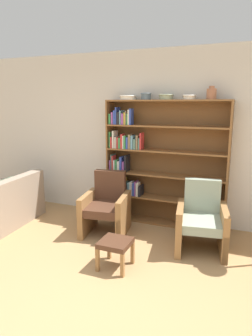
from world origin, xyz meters
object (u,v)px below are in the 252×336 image
object	(u,v)px
bookshelf	(154,163)
armchair_cushioned	(201,221)
bowl_brass	(146,96)
footstool	(115,245)
bowl_olive	(166,97)
bowl_stoneware	(128,97)
bowl_cream	(189,97)
vase_tall	(211,94)
armchair_leather	(106,207)

from	to	relation	value
bookshelf	armchair_cushioned	world-z (taller)	bookshelf
bowl_brass	footstool	world-z (taller)	bowl_brass
bowl_olive	bowl_stoneware	bearing A→B (deg)	180.00
bookshelf	bowl_brass	size ratio (longest dim) A/B	11.70
bookshelf	footstool	size ratio (longest dim) A/B	5.57
bowl_brass	armchair_cushioned	bearing A→B (deg)	-32.56
bowl_olive	bowl_cream	xyz separation A→B (m)	(0.35, 0.00, -0.01)
vase_tall	footstool	distance (m)	2.48
bookshelf	footstool	distance (m)	1.70
vase_tall	armchair_cushioned	world-z (taller)	vase_tall
bowl_stoneware	bowl_olive	distance (m)	0.62
vase_tall	armchair_cushioned	bearing A→B (deg)	-85.90
bowl_cream	footstool	bearing A→B (deg)	-108.02
bowl_cream	footstool	world-z (taller)	bowl_cream
armchair_leather	bowl_olive	bearing A→B (deg)	-146.40
bookshelf	vase_tall	size ratio (longest dim) A/B	10.62
bowl_cream	footstool	distance (m)	2.37
bookshelf	armchair_cushioned	size ratio (longest dim) A/B	2.18
footstool	bookshelf	bearing A→B (deg)	90.93
armchair_cushioned	bowl_brass	bearing A→B (deg)	-42.18
bowl_olive	armchair_leather	world-z (taller)	bowl_olive
armchair_leather	armchair_cushioned	distance (m)	1.41
armchair_cushioned	vase_tall	bearing A→B (deg)	-95.52
bowl_stoneware	bowl_brass	world-z (taller)	bowl_brass
bowl_olive	armchair_cushioned	xyz separation A→B (m)	(0.71, -0.65, -1.63)
armchair_leather	armchair_cushioned	xyz separation A→B (m)	(1.41, -0.00, 0.00)
armchair_cushioned	bowl_cream	bearing A→B (deg)	-70.80
bookshelf	bowl_brass	world-z (taller)	bowl_brass
bowl_brass	armchair_cushioned	size ratio (longest dim) A/B	0.19
bowl_stoneware	armchair_cushioned	distance (m)	2.19
vase_tall	footstool	bearing A→B (deg)	-117.89
bowl_brass	bowl_cream	world-z (taller)	bowl_brass
bowl_olive	bowl_cream	distance (m)	0.35
vase_tall	armchair_cushioned	distance (m)	1.79
bowl_olive	vase_tall	size ratio (longest dim) A/B	1.22
bookshelf	armchair_leather	bearing A→B (deg)	-127.92
bookshelf	bowl_cream	xyz separation A→B (m)	(0.52, -0.02, 1.03)
bowl_cream	vase_tall	size ratio (longest dim) A/B	1.08
bowl_brass	vase_tall	size ratio (longest dim) A/B	0.91
bookshelf	bowl_stoneware	xyz separation A→B (m)	(-0.44, -0.02, 1.04)
bookshelf	armchair_cushioned	distance (m)	1.25
bookshelf	bowl_olive	xyz separation A→B (m)	(0.18, -0.02, 1.04)
armchair_leather	armchair_cushioned	bearing A→B (deg)	170.57
bowl_cream	armchair_cushioned	world-z (taller)	bowl_cream
armchair_leather	footstool	bearing A→B (deg)	112.43
vase_tall	armchair_leather	size ratio (longest dim) A/B	0.20
bowl_olive	armchair_leather	bearing A→B (deg)	-136.98
armchair_cushioned	footstool	xyz separation A→B (m)	(-0.86, -0.88, -0.11)
bookshelf	bowl_olive	distance (m)	1.06
bowl_olive	vase_tall	bearing A→B (deg)	0.00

